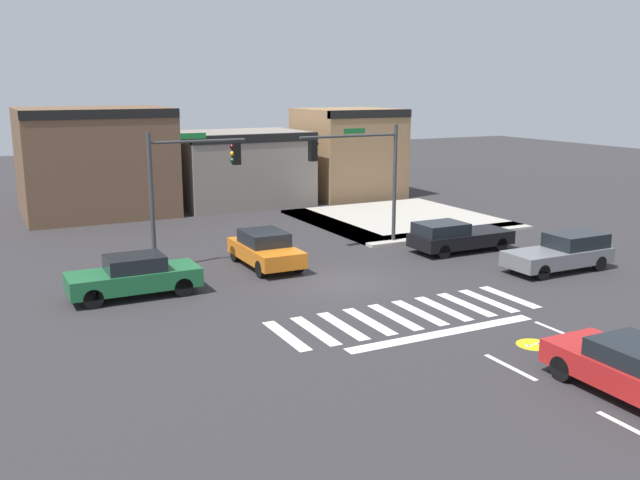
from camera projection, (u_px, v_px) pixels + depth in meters
The scene contains 13 objects.
ground_plane at pixel (342, 282), 27.34m from camera, with size 120.00×120.00×0.00m, color #302D30.
crosswalk_near at pixel (407, 315), 23.43m from camera, with size 9.28×2.89×0.01m.
lane_markings at pixel (638, 407), 16.72m from camera, with size 6.80×24.25×0.01m.
bike_detector_marking at pixel (534, 345), 20.72m from camera, with size 1.02×1.02×0.01m.
curb_corner_northeast at pixel (394, 221), 39.28m from camera, with size 10.00×10.60×0.15m.
storefront_row at pixel (213, 160), 44.03m from camera, with size 23.89×7.04×6.23m.
traffic_signal_northwest at pixel (189, 174), 29.03m from camera, with size 4.17×0.32×5.67m.
traffic_signal_northeast at pixel (360, 164), 32.38m from camera, with size 5.08×0.32×5.71m.
car_green at pixel (134, 276), 25.30m from camera, with size 4.65×1.81×1.52m.
car_orange at pixel (265, 249), 29.47m from camera, with size 1.87×4.31×1.51m.
car_red at pixel (638, 370), 17.08m from camera, with size 1.93×4.64×1.38m.
car_gray at pixel (563, 252), 28.93m from camera, with size 4.59×1.82×1.50m.
car_black at pixel (456, 236), 32.17m from camera, with size 4.77×1.93×1.42m.
Camera 1 is at (-12.71, -23.09, 7.50)m, focal length 39.41 mm.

